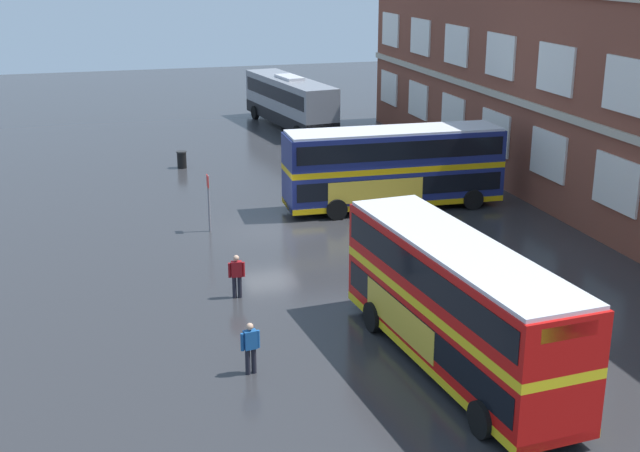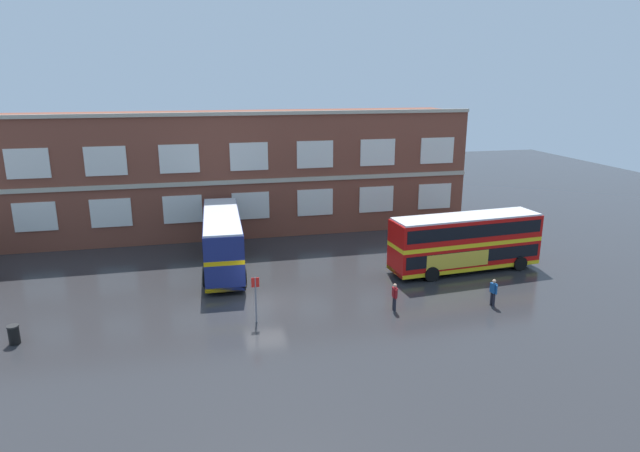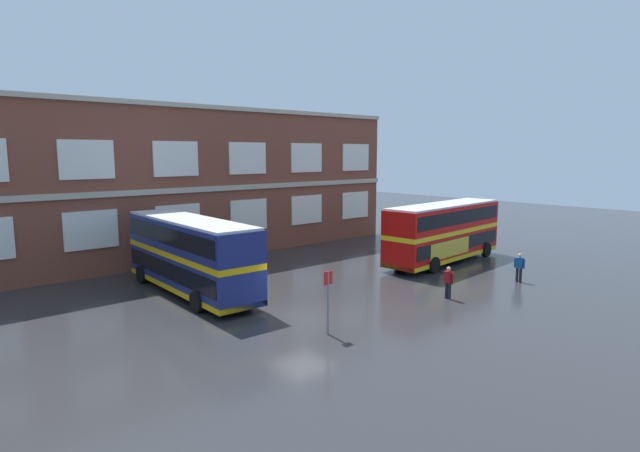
{
  "view_description": "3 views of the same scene",
  "coord_description": "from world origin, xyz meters",
  "px_view_note": "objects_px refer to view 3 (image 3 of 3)",
  "views": [
    {
      "loc": [
        36.7,
        -8.0,
        12.41
      ],
      "look_at": [
        6.08,
        0.72,
        2.1
      ],
      "focal_mm": 47.45,
      "sensor_mm": 36.0,
      "label": 1
    },
    {
      "loc": [
        -3.67,
        -31.12,
        13.48
      ],
      "look_at": [
        4.03,
        2.1,
        4.11
      ],
      "focal_mm": 30.42,
      "sensor_mm": 36.0,
      "label": 2
    },
    {
      "loc": [
        -14.61,
        -17.85,
        7.52
      ],
      "look_at": [
        3.96,
        3.23,
        3.49
      ],
      "focal_mm": 28.67,
      "sensor_mm": 36.0,
      "label": 3
    }
  ],
  "objects_px": {
    "double_decker_near": "(190,254)",
    "double_decker_middle": "(444,232)",
    "bus_stand_flag": "(328,296)",
    "second_passenger": "(519,266)",
    "waiting_passenger": "(448,281)"
  },
  "relations": [
    {
      "from": "waiting_passenger",
      "to": "second_passenger",
      "type": "bearing_deg",
      "value": -6.61
    },
    {
      "from": "double_decker_near",
      "to": "double_decker_middle",
      "type": "xyz_separation_m",
      "value": [
        16.89,
        -4.32,
        0.0
      ]
    },
    {
      "from": "waiting_passenger",
      "to": "second_passenger",
      "type": "xyz_separation_m",
      "value": [
        6.09,
        -0.71,
        0.0
      ]
    },
    {
      "from": "waiting_passenger",
      "to": "bus_stand_flag",
      "type": "xyz_separation_m",
      "value": [
        -8.23,
        0.23,
        0.7
      ]
    },
    {
      "from": "second_passenger",
      "to": "bus_stand_flag",
      "type": "distance_m",
      "value": 14.37
    },
    {
      "from": "double_decker_near",
      "to": "bus_stand_flag",
      "type": "distance_m",
      "value": 9.68
    },
    {
      "from": "double_decker_near",
      "to": "waiting_passenger",
      "type": "xyz_separation_m",
      "value": [
        9.51,
        -9.81,
        -1.22
      ]
    },
    {
      "from": "double_decker_middle",
      "to": "second_passenger",
      "type": "distance_m",
      "value": 6.44
    },
    {
      "from": "double_decker_middle",
      "to": "second_passenger",
      "type": "height_order",
      "value": "double_decker_middle"
    },
    {
      "from": "waiting_passenger",
      "to": "double_decker_near",
      "type": "bearing_deg",
      "value": 134.11
    },
    {
      "from": "double_decker_middle",
      "to": "waiting_passenger",
      "type": "height_order",
      "value": "double_decker_middle"
    },
    {
      "from": "double_decker_near",
      "to": "bus_stand_flag",
      "type": "relative_size",
      "value": 4.1
    },
    {
      "from": "waiting_passenger",
      "to": "second_passenger",
      "type": "height_order",
      "value": "same"
    },
    {
      "from": "double_decker_middle",
      "to": "waiting_passenger",
      "type": "distance_m",
      "value": 9.28
    },
    {
      "from": "bus_stand_flag",
      "to": "double_decker_near",
      "type": "bearing_deg",
      "value": 97.62
    }
  ]
}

